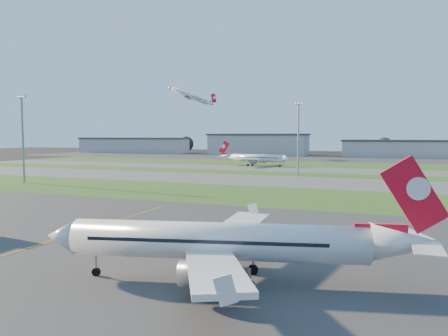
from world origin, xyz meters
The scene contains 21 objects.
ground centered at (0.00, 0.00, 0.00)m, with size 700.00×700.00×0.00m, color black.
apron_near centered at (0.00, 0.00, 0.01)m, with size 300.00×70.00×0.01m, color #333335.
grass_strip_a centered at (0.00, 52.00, 0.01)m, with size 300.00×34.00×0.01m, color #29551C.
taxiway_a centered at (0.00, 85.00, 0.01)m, with size 300.00×32.00×0.01m, color #515154.
grass_strip_b centered at (0.00, 110.00, 0.01)m, with size 300.00×18.00×0.01m, color #29551C.
taxiway_b centered at (0.00, 132.00, 0.01)m, with size 300.00×26.00×0.01m, color #515154.
grass_strip_c centered at (0.00, 165.00, 0.01)m, with size 300.00×40.00×0.01m, color #29551C.
apron_far centered at (0.00, 225.00, 0.01)m, with size 400.00×80.00×0.01m, color #333335.
yellow_line centered at (5.00, 0.00, 0.00)m, with size 0.25×60.00×0.02m, color gold.
airliner_parked centered at (31.91, -7.78, 3.85)m, with size 34.55×28.95×10.97m.
airliner_taxiing centered at (-12.12, 144.44, 3.64)m, with size 33.13×27.93×10.37m.
airliner_departing centered at (-79.71, 214.71, 40.05)m, with size 30.26×25.42×9.66m.
light_mast_west centered at (-55.00, 52.00, 14.81)m, with size 3.20×0.70×25.80m.
light_mast_centre centered at (15.00, 108.00, 14.81)m, with size 3.20×0.70×25.80m.
hangar_far_west centered at (-150.00, 255.00, 6.14)m, with size 91.80×23.00×12.20m.
hangar_west centered at (-45.00, 255.00, 7.64)m, with size 71.40×23.00×15.20m.
hangar_east centered at (55.00, 255.00, 5.64)m, with size 81.60×23.00×11.20m.
tree_far_west centered at (-190.00, 268.00, 6.49)m, with size 11.00×11.00×12.00m.
tree_west centered at (-110.00, 270.00, 7.14)m, with size 12.10×12.10×13.20m.
tree_mid_west centered at (-20.00, 266.00, 5.84)m, with size 9.90×9.90×10.80m.
tree_mid_east centered at (40.00, 269.00, 6.81)m, with size 11.55×11.55×12.60m.
Camera 1 is at (47.30, -45.95, 14.10)m, focal length 35.00 mm.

